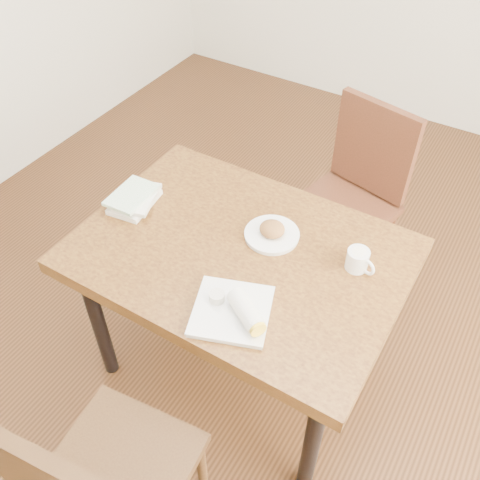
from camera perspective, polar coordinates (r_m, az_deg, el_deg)
The scene contains 8 objects.
ground at distance 2.54m, azimuth 0.00°, elevation -13.07°, with size 4.00×5.00×0.01m, color #472814.
room_walls at distance 1.45m, azimuth 0.00°, elevation 24.13°, with size 4.02×5.02×2.80m.
table at distance 2.00m, azimuth 0.00°, elevation -2.72°, with size 1.18×0.85×0.75m.
chair_far at distance 2.57m, azimuth 12.10°, elevation 5.27°, with size 0.50×0.50×0.95m.
plate_scone at distance 1.98m, azimuth 3.43°, elevation 0.79°, with size 0.21×0.21×0.07m.
coffee_mug at distance 1.90m, azimuth 12.50°, elevation -2.07°, with size 0.11×0.08×0.08m.
plate_burrito at distance 1.73m, azimuth -0.43°, elevation -7.57°, with size 0.32×0.32×0.08m.
book_stack at distance 2.15m, azimuth -11.17°, elevation 4.34°, with size 0.19×0.23×0.05m.
Camera 1 is at (0.71, -1.16, 2.14)m, focal length 40.00 mm.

